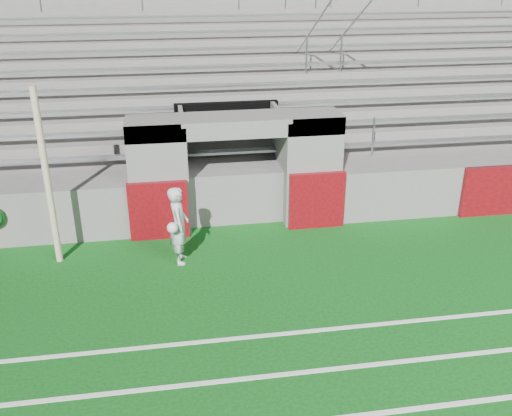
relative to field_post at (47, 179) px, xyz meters
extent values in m
plane|color=#0C4812|center=(3.89, -2.23, -1.83)|extent=(90.00, 90.00, 0.00)
cylinder|color=beige|center=(0.00, 0.00, 0.00)|extent=(0.13, 0.13, 3.66)
cube|color=white|center=(3.89, -4.23, -1.82)|extent=(28.00, 0.09, 0.01)
cube|color=white|center=(3.89, -3.23, -1.82)|extent=(28.00, 0.09, 0.01)
cube|color=slate|center=(2.09, 1.27, -0.53)|extent=(1.20, 1.00, 2.60)
cube|color=slate|center=(5.69, 1.27, -0.53)|extent=(1.20, 1.00, 2.60)
cube|color=black|center=(3.89, 2.97, -0.58)|extent=(2.60, 0.20, 2.50)
cube|color=slate|center=(2.74, 1.87, -0.58)|extent=(0.10, 2.20, 2.50)
cube|color=slate|center=(5.04, 1.87, -0.58)|extent=(0.10, 2.20, 2.50)
cube|color=slate|center=(3.89, 1.27, 0.57)|extent=(4.80, 1.00, 0.40)
cube|color=slate|center=(3.89, 5.12, -0.68)|extent=(26.00, 8.00, 0.20)
cube|color=slate|center=(3.89, 5.12, -1.30)|extent=(26.00, 8.00, 1.05)
cube|color=#57070C|center=(2.09, 0.71, -1.15)|extent=(1.30, 0.15, 1.35)
cube|color=#57070C|center=(5.69, 0.71, -1.15)|extent=(1.30, 0.15, 1.35)
cube|color=#57070C|center=(10.39, 0.71, -1.20)|extent=(2.20, 0.15, 1.25)
cube|color=#909398|center=(3.89, 2.19, -0.36)|extent=(23.00, 0.28, 0.06)
cube|color=slate|center=(3.89, 3.04, -0.39)|extent=(24.00, 0.75, 0.38)
cube|color=#909398|center=(3.89, 2.94, 0.02)|extent=(23.00, 0.28, 0.06)
cube|color=slate|center=(3.89, 3.79, -0.20)|extent=(24.00, 0.75, 0.76)
cube|color=#909398|center=(3.89, 3.69, 0.40)|extent=(23.00, 0.28, 0.06)
cube|color=slate|center=(3.89, 4.54, -0.01)|extent=(24.00, 0.75, 1.14)
cube|color=#909398|center=(3.89, 4.44, 0.78)|extent=(23.00, 0.28, 0.06)
cube|color=slate|center=(3.89, 5.29, 0.18)|extent=(24.00, 0.75, 1.52)
cube|color=#909398|center=(3.89, 5.19, 1.16)|extent=(23.00, 0.28, 0.06)
cube|color=slate|center=(3.89, 6.04, 0.37)|extent=(24.00, 0.75, 1.90)
cube|color=#909398|center=(3.89, 5.94, 1.54)|extent=(23.00, 0.28, 0.06)
cube|color=slate|center=(3.89, 6.79, 0.56)|extent=(24.00, 0.75, 2.28)
cube|color=#909398|center=(3.89, 6.69, 1.92)|extent=(23.00, 0.28, 0.06)
cube|color=slate|center=(3.89, 7.54, 0.75)|extent=(24.00, 0.75, 2.66)
cube|color=#909398|center=(3.89, 7.44, 2.30)|extent=(23.00, 0.28, 0.06)
cube|color=slate|center=(3.89, 8.22, 0.82)|extent=(26.00, 0.60, 5.29)
cylinder|color=#A5A8AD|center=(6.39, 1.92, -0.08)|extent=(0.05, 0.05, 1.00)
cylinder|color=#A5A8AD|center=(6.39, 4.92, 1.44)|extent=(0.05, 0.05, 1.00)
cylinder|color=#A5A8AD|center=(6.39, 4.92, 1.94)|extent=(0.05, 6.02, 3.08)
cylinder|color=#A5A8AD|center=(7.39, 1.92, -0.08)|extent=(0.05, 0.05, 1.00)
cylinder|color=#A5A8AD|center=(7.39, 4.92, 1.44)|extent=(0.05, 0.05, 1.00)
cylinder|color=#A5A8AD|center=(7.39, 4.92, 1.94)|extent=(0.05, 6.02, 3.08)
imported|color=silver|center=(2.50, -0.42, -1.00)|extent=(0.40, 0.61, 1.65)
sphere|color=white|center=(2.37, -0.73, -0.90)|extent=(0.22, 0.22, 0.22)
camera|label=1|loc=(2.38, -10.97, 4.02)|focal=40.00mm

